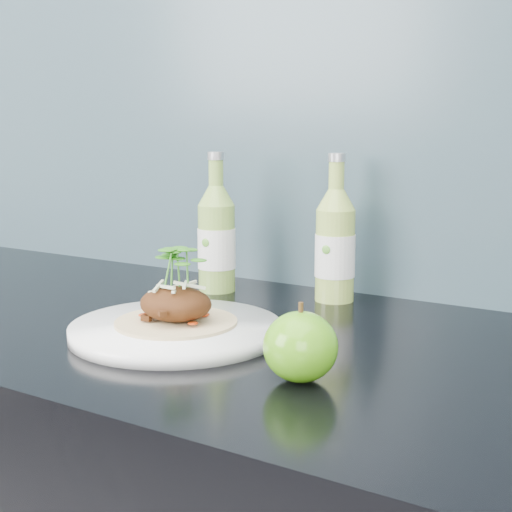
% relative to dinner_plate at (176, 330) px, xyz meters
% --- Properties ---
extents(subway_backsplash, '(4.00, 0.02, 0.70)m').
position_rel_dinner_plate_xyz_m(subway_backsplash, '(0.04, 0.35, 0.34)').
color(subway_backsplash, '#648C9D').
rests_on(subway_backsplash, kitchen_counter).
extents(dinner_plate, '(0.35, 0.35, 0.02)m').
position_rel_dinner_plate_xyz_m(dinner_plate, '(0.00, 0.00, 0.00)').
color(dinner_plate, white).
rests_on(dinner_plate, kitchen_counter).
extents(pork_taco, '(0.15, 0.15, 0.10)m').
position_rel_dinner_plate_xyz_m(pork_taco, '(-0.00, 0.00, 0.04)').
color(pork_taco, tan).
rests_on(pork_taco, dinner_plate).
extents(green_apple, '(0.10, 0.10, 0.08)m').
position_rel_dinner_plate_xyz_m(green_apple, '(0.21, -0.06, 0.03)').
color(green_apple, '#379A10').
rests_on(green_apple, kitchen_counter).
extents(cider_bottle_left, '(0.07, 0.07, 0.22)m').
position_rel_dinner_plate_xyz_m(cider_bottle_left, '(-0.11, 0.24, 0.08)').
color(cider_bottle_left, '#87B24A').
rests_on(cider_bottle_left, kitchen_counter).
extents(cider_bottle_right, '(0.08, 0.08, 0.22)m').
position_rel_dinner_plate_xyz_m(cider_bottle_right, '(0.08, 0.28, 0.08)').
color(cider_bottle_right, '#A2C351').
rests_on(cider_bottle_right, kitchen_counter).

